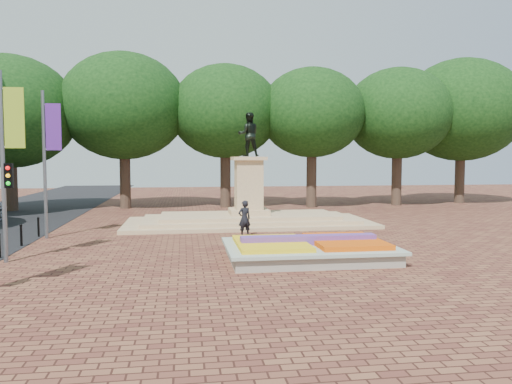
{
  "coord_description": "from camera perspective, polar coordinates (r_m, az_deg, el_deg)",
  "views": [
    {
      "loc": [
        -3.67,
        -20.3,
        3.87
      ],
      "look_at": [
        -0.24,
        3.36,
        2.2
      ],
      "focal_mm": 35.0,
      "sensor_mm": 36.0,
      "label": 1
    }
  ],
  "objects": [
    {
      "name": "ground",
      "position": [
        20.99,
        1.99,
        -6.63
      ],
      "size": [
        90.0,
        90.0,
        0.0
      ],
      "primitive_type": "plane",
      "color": "brown",
      "rests_on": "ground"
    },
    {
      "name": "flower_bed",
      "position": [
        19.22,
        6.1,
        -6.5
      ],
      "size": [
        6.3,
        4.3,
        0.91
      ],
      "color": "gray",
      "rests_on": "ground"
    },
    {
      "name": "monument",
      "position": [
        28.69,
        -0.84,
        -1.98
      ],
      "size": [
        14.0,
        6.0,
        6.4
      ],
      "color": "tan",
      "rests_on": "ground"
    },
    {
      "name": "tree_row_back",
      "position": [
        38.87,
        0.68,
        8.13
      ],
      "size": [
        44.8,
        8.8,
        10.43
      ],
      "color": "#35271D",
      "rests_on": "ground"
    },
    {
      "name": "banner_poles",
      "position": [
        20.05,
        -26.93,
        3.58
      ],
      "size": [
        0.88,
        11.17,
        7.0
      ],
      "color": "slate",
      "rests_on": "ground"
    },
    {
      "name": "pedestrian",
      "position": [
        24.27,
        -1.33,
        -3.06
      ],
      "size": [
        0.75,
        0.6,
        1.78
      ],
      "primitive_type": "imported",
      "rotation": [
        0.0,
        0.0,
        3.45
      ],
      "color": "black",
      "rests_on": "ground"
    }
  ]
}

